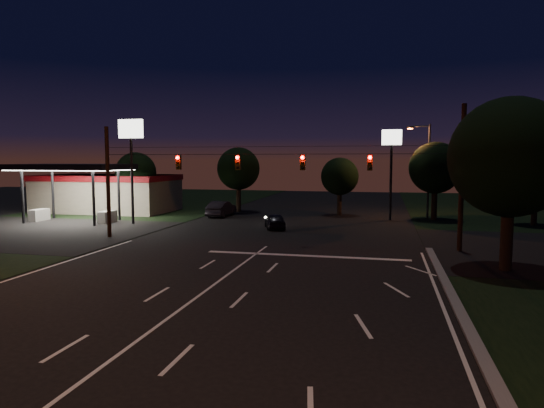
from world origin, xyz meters
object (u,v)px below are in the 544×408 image
(utility_pole_right, at_px, (459,251))
(car_oncoming_a, at_px, (275,221))
(car_oncoming_b, at_px, (221,209))
(tree_right_near, at_px, (510,159))

(utility_pole_right, distance_m, car_oncoming_a, 15.05)
(car_oncoming_b, bearing_deg, tree_right_near, 140.61)
(car_oncoming_a, xyz_separation_m, car_oncoming_b, (-7.11, 7.21, 0.14))
(tree_right_near, bearing_deg, utility_pole_right, 107.53)
(tree_right_near, height_order, car_oncoming_a, tree_right_near)
(utility_pole_right, height_order, car_oncoming_a, utility_pole_right)
(utility_pole_right, bearing_deg, tree_right_near, -72.47)
(car_oncoming_a, distance_m, car_oncoming_b, 10.12)
(utility_pole_right, xyz_separation_m, car_oncoming_b, (-20.36, 14.32, 0.77))
(utility_pole_right, distance_m, tree_right_near, 7.61)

